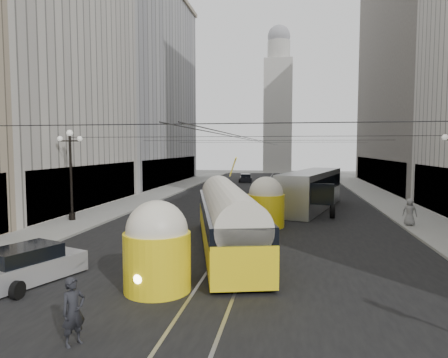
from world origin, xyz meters
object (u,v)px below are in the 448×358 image
(pedestrian_sidewalk_right, at_px, (410,212))
(streetcar, at_px, (227,218))
(city_bus, at_px, (311,188))
(sedan_silver, at_px, (24,267))
(pedestrian_crossing_a, at_px, (74,311))

(pedestrian_sidewalk_right, bearing_deg, streetcar, 50.17)
(city_bus, bearing_deg, streetcar, -108.79)
(streetcar, xyz_separation_m, city_bus, (5.01, 14.73, 0.13))
(streetcar, bearing_deg, sedan_silver, -137.64)
(sedan_silver, bearing_deg, city_bus, 60.36)
(pedestrian_crossing_a, bearing_deg, streetcar, 16.44)
(city_bus, xyz_separation_m, sedan_silver, (-12.01, -21.11, -1.14))
(city_bus, height_order, pedestrian_crossing_a, city_bus)
(streetcar, distance_m, pedestrian_sidewalk_right, 13.36)
(city_bus, height_order, pedestrian_sidewalk_right, city_bus)
(city_bus, distance_m, pedestrian_crossing_a, 26.43)
(pedestrian_crossing_a, height_order, pedestrian_sidewalk_right, pedestrian_sidewalk_right)
(streetcar, xyz_separation_m, sedan_silver, (-7.00, -6.38, -1.01))
(city_bus, bearing_deg, pedestrian_crossing_a, -106.47)
(sedan_silver, relative_size, pedestrian_crossing_a, 2.67)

